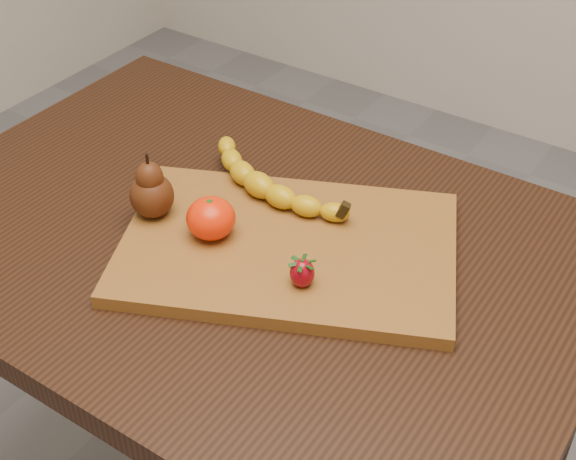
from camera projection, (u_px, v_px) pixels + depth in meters
The scene contains 6 objects.
table at pixel (244, 285), 1.19m from camera, with size 1.00×0.70×0.76m.
cutting_board at pixel (288, 247), 1.09m from camera, with size 0.45×0.30×0.02m, color brown.
banana at pixel (259, 185), 1.16m from camera, with size 0.24×0.06×0.04m, color #CFA109, non-canonical shape.
pear at pixel (151, 185), 1.11m from camera, with size 0.06×0.06×0.10m, color #49200B, non-canonical shape.
mandarin at pixel (211, 218), 1.08m from camera, with size 0.07×0.07×0.06m, color #FB2702.
strawberry at pixel (302, 272), 1.01m from camera, with size 0.03×0.03×0.04m, color maroon, non-canonical shape.
Camera 1 is at (0.55, -0.70, 1.46)m, focal length 50.00 mm.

